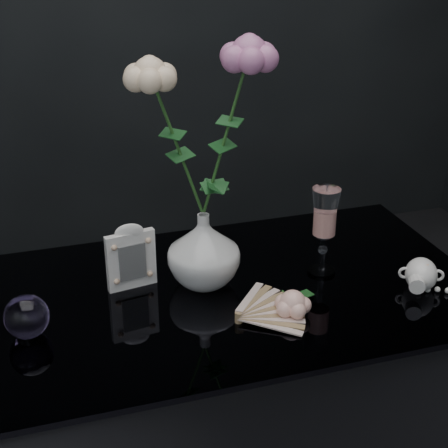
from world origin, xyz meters
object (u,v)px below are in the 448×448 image
object	(u,v)px
wine_glass	(324,232)
paperweight	(27,317)
vase	(204,250)
pearl_jar	(421,273)
loose_rose	(293,303)
picture_frame	(131,256)

from	to	relation	value
wine_glass	paperweight	xyz separation A→B (m)	(-0.59, -0.06, -0.05)
vase	pearl_jar	distance (m)	0.43
wine_glass	pearl_jar	xyz separation A→B (m)	(0.16, -0.12, -0.06)
paperweight	pearl_jar	xyz separation A→B (m)	(0.75, -0.06, -0.01)
wine_glass	pearl_jar	world-z (taller)	wine_glass
wine_glass	loose_rose	distance (m)	0.19
paperweight	loose_rose	world-z (taller)	paperweight
wine_glass	pearl_jar	bearing A→B (deg)	-35.48
picture_frame	vase	bearing A→B (deg)	-20.88
picture_frame	paperweight	distance (m)	0.24
loose_rose	pearl_jar	distance (m)	0.28
picture_frame	loose_rose	world-z (taller)	picture_frame
wine_glass	picture_frame	world-z (taller)	wine_glass
vase	loose_rose	bearing A→B (deg)	-53.14
vase	paperweight	bearing A→B (deg)	-166.06
picture_frame	paperweight	bearing A→B (deg)	-160.10
wine_glass	loose_rose	world-z (taller)	wine_glass
vase	pearl_jar	world-z (taller)	vase
wine_glass	picture_frame	distance (m)	0.39
wine_glass	paperweight	size ratio (longest dim) A/B	2.36
pearl_jar	picture_frame	bearing A→B (deg)	-170.78
vase	picture_frame	size ratio (longest dim) A/B	1.09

